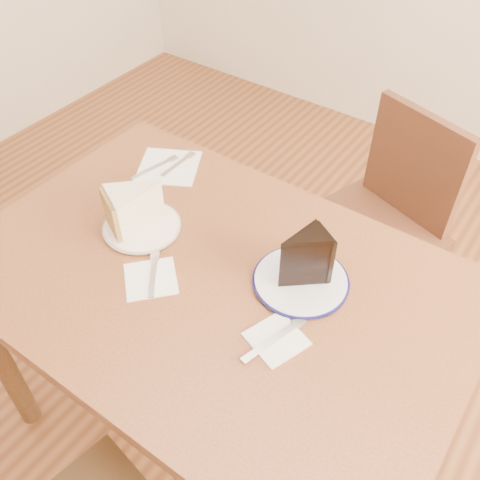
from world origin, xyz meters
name	(u,v)px	position (x,y,z in m)	size (l,w,h in m)	color
ground	(220,425)	(0.00, 0.00, 0.00)	(4.00, 4.00, 0.00)	#552C16
table	(213,302)	(0.00, 0.00, 0.65)	(1.20, 0.80, 0.75)	#502816
chair_far	(376,224)	(0.15, 0.70, 0.47)	(0.53, 0.53, 0.84)	#3A1C11
plate_cream	(142,227)	(-0.24, 0.02, 0.76)	(0.19, 0.19, 0.01)	white
plate_navy	(301,281)	(0.18, 0.10, 0.76)	(0.21, 0.21, 0.01)	white
carrot_cake	(138,206)	(-0.26, 0.03, 0.81)	(0.10, 0.13, 0.10)	#F5EACA
chocolate_cake	(300,261)	(0.18, 0.10, 0.82)	(0.08, 0.11, 0.13)	black
napkin_cream	(151,279)	(-0.11, -0.09, 0.75)	(0.12, 0.12, 0.00)	white
napkin_navy	(276,339)	(0.22, -0.06, 0.75)	(0.11, 0.11, 0.00)	white
napkin_spare	(169,167)	(-0.36, 0.26, 0.75)	(0.17, 0.17, 0.00)	white
fork_cream	(153,274)	(-0.11, -0.08, 0.76)	(0.01, 0.14, 0.00)	silver
knife_navy	(274,340)	(0.22, -0.07, 0.76)	(0.02, 0.17, 0.00)	silver
fork_spare	(178,164)	(-0.34, 0.28, 0.76)	(0.01, 0.14, 0.00)	silver
knife_spare	(154,168)	(-0.39, 0.23, 0.76)	(0.01, 0.16, 0.00)	silver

